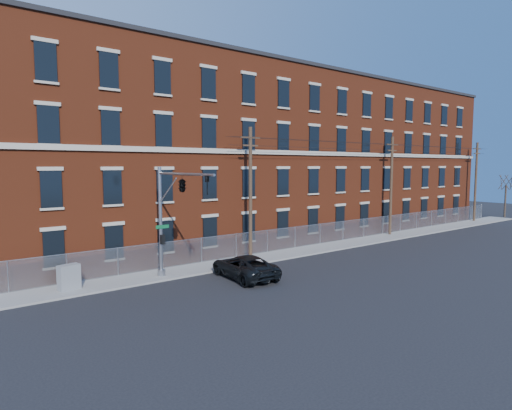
{
  "coord_description": "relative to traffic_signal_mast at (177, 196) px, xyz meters",
  "views": [
    {
      "loc": [
        -17.74,
        -20.74,
        7.21
      ],
      "look_at": [
        1.31,
        4.0,
        4.33
      ],
      "focal_mm": 30.15,
      "sensor_mm": 36.0,
      "label": 1
    }
  ],
  "objects": [
    {
      "name": "traffic_signal_mast",
      "position": [
        0.0,
        0.0,
        0.0
      ],
      "size": [
        0.9,
        6.75,
        7.0
      ],
      "color": "#9EA0A5",
      "rests_on": "ground"
    },
    {
      "name": "overhead_wires",
      "position": [
        26.0,
        3.42,
        3.73
      ],
      "size": [
        40.0,
        0.62,
        0.62
      ],
      "color": "black",
      "rests_on": "ground"
    },
    {
      "name": "utility_pole_mid",
      "position": [
        26.0,
        3.42,
        -0.05
      ],
      "size": [
        1.8,
        0.28,
        10.0
      ],
      "color": "#443222",
      "rests_on": "ground"
    },
    {
      "name": "mill_building",
      "position": [
        18.0,
        11.75,
        2.76
      ],
      "size": [
        55.3,
        14.32,
        16.3
      ],
      "color": "maroon",
      "rests_on": "ground"
    },
    {
      "name": "ground",
      "position": [
        6.0,
        -2.18,
        -5.39
      ],
      "size": [
        140.0,
        140.0,
        0.0
      ],
      "primitive_type": "plane",
      "color": "black",
      "rests_on": "ground"
    },
    {
      "name": "utility_pole_far",
      "position": [
        44.0,
        3.42,
        -0.05
      ],
      "size": [
        1.8,
        0.28,
        10.0
      ],
      "color": "#443222",
      "rests_on": "ground"
    },
    {
      "name": "sidewalk",
      "position": [
        18.0,
        2.82,
        -5.33
      ],
      "size": [
        65.0,
        3.0,
        0.12
      ],
      "primitive_type": "cube",
      "color": "gray",
      "rests_on": "ground"
    },
    {
      "name": "bare_tree",
      "position": [
        51.0,
        2.62,
        -2.38
      ],
      "size": [
        1.89,
        1.83,
        5.81
      ],
      "color": "#3F3328",
      "rests_on": "ground"
    },
    {
      "name": "pickup_truck",
      "position": [
        4.16,
        -1.03,
        -4.64
      ],
      "size": [
        2.92,
        5.56,
        1.49
      ],
      "primitive_type": "imported",
      "rotation": [
        0.0,
        0.0,
        3.06
      ],
      "color": "black",
      "rests_on": "ground"
    },
    {
      "name": "utility_pole_near",
      "position": [
        8.0,
        3.42,
        -0.05
      ],
      "size": [
        1.8,
        0.28,
        10.0
      ],
      "color": "#443222",
      "rests_on": "ground"
    },
    {
      "name": "chain_link_fence",
      "position": [
        18.0,
        4.12,
        -4.33
      ],
      "size": [
        59.06,
        0.06,
        1.85
      ],
      "color": "#A5A8AD",
      "rests_on": "ground"
    },
    {
      "name": "utility_cabinet",
      "position": [
        -5.56,
        2.64,
        -4.54
      ],
      "size": [
        1.26,
        0.82,
        1.46
      ],
      "primitive_type": "cube",
      "rotation": [
        0.0,
        0.0,
        0.21
      ],
      "color": "gray",
      "rests_on": "sidewalk"
    }
  ]
}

